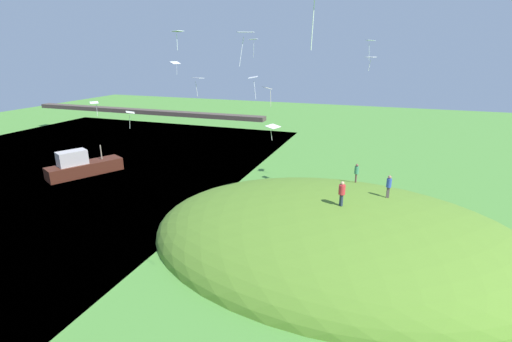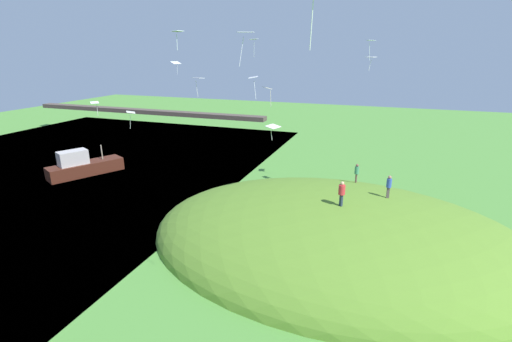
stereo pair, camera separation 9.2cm
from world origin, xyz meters
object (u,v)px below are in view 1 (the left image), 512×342
at_px(kite_4, 94,104).
at_px(kite_7, 198,79).
at_px(person_on_hilltop, 357,171).
at_px(kite_1, 175,63).
at_px(person_near_shore, 389,184).
at_px(kite_5, 371,58).
at_px(boat_on_lake, 82,166).
at_px(kite_0, 130,113).
at_px(kite_3, 273,127).
at_px(person_with_child, 342,191).
at_px(kite_9, 253,78).
at_px(kite_12, 245,34).
at_px(kite_6, 267,89).
at_px(kite_8, 177,32).
at_px(kite_11, 370,41).
at_px(kite_2, 253,40).

relative_size(kite_4, kite_7, 0.72).
height_order(person_on_hilltop, kite_1, kite_1).
bearing_deg(person_near_shore, kite_1, -33.30).
distance_m(kite_1, kite_5, 20.57).
height_order(boat_on_lake, kite_1, kite_1).
xyz_separation_m(kite_0, kite_3, (15.87, -2.66, 0.13)).
distance_m(boat_on_lake, person_with_child, 32.62).
xyz_separation_m(kite_4, kite_5, (22.12, 9.28, 3.78)).
height_order(person_with_child, kite_7, kite_7).
xyz_separation_m(person_with_child, kite_3, (-6.12, 3.49, 3.42)).
height_order(boat_on_lake, kite_5, kite_5).
distance_m(person_near_shore, kite_0, 25.48).
relative_size(kite_1, kite_5, 1.15).
relative_size(kite_4, kite_9, 0.74).
xyz_separation_m(person_on_hilltop, kite_12, (-7.54, -6.67, 10.83)).
xyz_separation_m(kite_1, kite_6, (13.94, -10.30, -1.41)).
relative_size(kite_0, kite_6, 1.19).
height_order(kite_7, kite_8, kite_8).
xyz_separation_m(person_near_shore, kite_3, (-9.17, 0.57, 3.52)).
bearing_deg(kite_8, person_with_child, 14.49).
distance_m(person_with_child, kite_7, 17.67).
height_order(person_near_shore, kite_11, kite_11).
distance_m(person_near_shore, kite_11, 14.11).
bearing_deg(person_on_hilltop, kite_11, -166.41).
relative_size(person_with_child, kite_6, 1.21).
height_order(kite_3, kite_7, kite_7).
distance_m(person_near_shore, kite_1, 26.01).
distance_m(person_with_child, kite_11, 15.90).
relative_size(kite_6, kite_8, 1.25).
bearing_deg(boat_on_lake, kite_1, 135.12).
bearing_deg(boat_on_lake, kite_4, 80.78).
bearing_deg(person_with_child, kite_5, 136.16).
bearing_deg(kite_7, kite_12, -43.36).
distance_m(kite_9, kite_12, 4.55).
xyz_separation_m(person_near_shore, kite_2, (-13.84, 8.75, 10.35)).
relative_size(kite_11, kite_12, 0.80).
xyz_separation_m(person_on_hilltop, kite_9, (-8.16, -3.39, 7.73)).
relative_size(kite_6, kite_7, 0.82).
bearing_deg(kite_4, kite_7, 41.34).
bearing_deg(kite_5, kite_11, 97.08).
bearing_deg(kite_2, kite_9, -69.92).
height_order(boat_on_lake, kite_0, kite_0).
bearing_deg(kite_0, kite_11, 15.53).
relative_size(kite_1, kite_7, 0.76).
bearing_deg(kite_2, kite_8, -89.23).
bearing_deg(person_on_hilltop, kite_4, -63.85).
bearing_deg(kite_9, kite_1, 144.64).
distance_m(kite_7, kite_9, 8.01).
relative_size(kite_2, kite_12, 0.78).
xyz_separation_m(person_on_hilltop, kite_7, (-15.14, 0.51, 7.27)).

